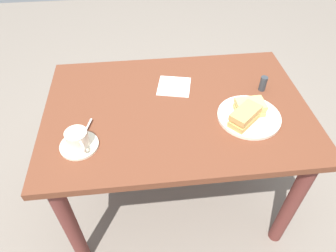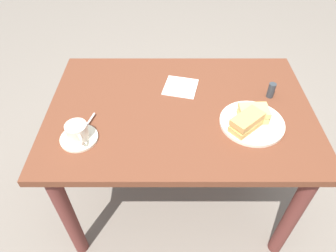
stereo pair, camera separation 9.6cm
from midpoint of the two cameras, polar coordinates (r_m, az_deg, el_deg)
name	(u,v)px [view 2 (the right image)]	position (r m, az deg, el deg)	size (l,w,h in m)	color
ground_plane	(177,194)	(1.87, 3.26, -12.85)	(6.00, 6.00, 0.00)	slate
dining_table	(180,126)	(1.41, 4.21, -0.04)	(1.16, 0.79, 0.70)	brown
sandwich_plate	(252,123)	(1.31, 17.66, 0.49)	(0.27, 0.27, 0.01)	silver
sandwich_front	(254,113)	(1.30, 17.96, 2.18)	(0.12, 0.09, 0.05)	tan
sandwich_back	(247,122)	(1.25, 16.85, 0.59)	(0.15, 0.14, 0.06)	tan
coffee_saucer	(80,138)	(1.23, -14.23, -2.29)	(0.15, 0.15, 0.01)	beige
coffee_cup	(78,131)	(1.20, -14.54, -1.04)	(0.08, 0.11, 0.07)	silver
spoon	(88,123)	(1.27, -12.80, 0.40)	(0.04, 0.10, 0.01)	silver
napkin	(181,87)	(1.44, 4.39, 7.30)	(0.15, 0.15, 0.00)	white
salt_shaker	(272,90)	(1.46, 20.81, 6.24)	(0.03, 0.03, 0.07)	#33383D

